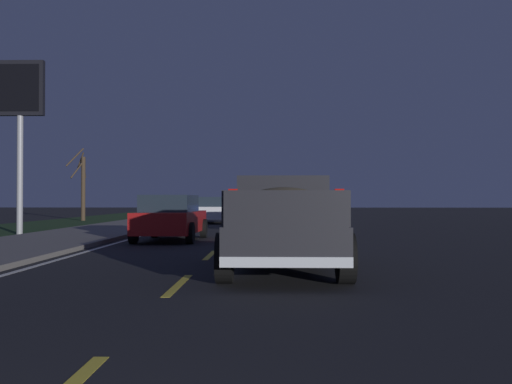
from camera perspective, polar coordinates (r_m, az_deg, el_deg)
ground at (r=28.37m, az=-1.65°, el=-3.56°), size 144.00×144.00×0.00m
sidewalk_shoulder at (r=29.22m, az=-12.91°, el=-3.34°), size 108.00×4.00×0.12m
grass_verge at (r=30.84m, az=-21.96°, el=-3.27°), size 108.00×6.00×0.01m
lane_markings at (r=30.28m, az=-6.24°, el=-3.37°), size 108.00×3.54×0.01m
pickup_truck at (r=11.41m, az=2.69°, el=-2.80°), size 5.43×2.31×1.87m
sedan_black at (r=26.35m, az=1.61°, el=-2.07°), size 4.42×2.05×1.54m
sedan_blue at (r=40.52m, az=1.85°, el=-1.61°), size 4.44×2.09×1.54m
sedan_white at (r=34.19m, az=-4.31°, el=-1.76°), size 4.45×2.10×1.54m
sedan_red at (r=19.71m, az=-8.43°, el=-2.50°), size 4.44×2.09×1.54m
gas_price_sign at (r=25.02m, az=-22.28°, el=8.08°), size 0.27×1.90×6.93m
bare_tree_far at (r=39.65m, az=-16.76°, el=0.64°), size 1.61×1.12×4.80m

